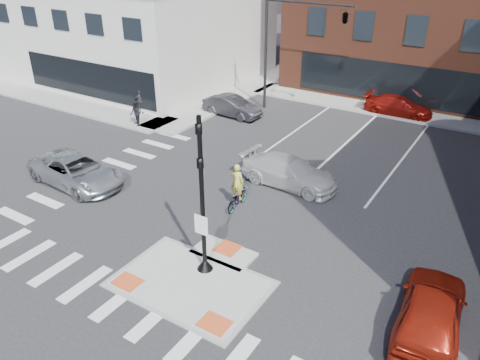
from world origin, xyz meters
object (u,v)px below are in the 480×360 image
Objects in this scene: red_sedan at (431,312)px; pedestrian_a at (135,113)px; pedestrian_b at (141,102)px; silver_suv at (76,171)px; white_pickup at (289,172)px; cyclist at (237,193)px; bg_car_red at (398,106)px; bg_car_dark at (232,106)px.

red_sedan is 2.87× the size of pedestrian_a.
pedestrian_b is at bearing -30.44° from red_sedan.
silver_suv reaches higher than white_pickup.
cyclist is at bearing -55.60° from pedestrian_b.
silver_suv is 1.13× the size of red_sedan.
pedestrian_b is at bearing 28.93° from silver_suv.
silver_suv is 17.19m from red_sedan.
silver_suv is 10.41m from pedestrian_b.
white_pickup is 13.42m from bg_car_red.
cyclist is at bearing -142.65° from bg_car_dark.
white_pickup is 13.97m from pedestrian_b.
silver_suv is 1.07× the size of white_pickup.
bg_car_red is (10.69, 18.91, -0.07)m from silver_suv.
silver_suv reaches higher than bg_car_red.
pedestrian_b is (-5.44, -3.22, 0.28)m from bg_car_dark.
silver_suv is 21.72m from bg_car_red.
pedestrian_b reaches higher than red_sedan.
pedestrian_a is (-11.03, 5.05, 0.23)m from cyclist.
red_sedan reaches higher than silver_suv.
bg_car_red is 16.76m from cyclist.
pedestrian_b is (-21.61, 10.28, 0.17)m from red_sedan.
silver_suv is at bearing 123.82° from white_pickup.
pedestrian_a is at bearing 129.83° from bg_car_red.
pedestrian_b reaches higher than bg_car_red.
white_pickup is (-8.17, 6.47, -0.08)m from red_sedan.
cyclist reaches higher than red_sedan.
cyclist reaches higher than bg_car_dark.
pedestrian_a is (-20.20, 8.28, 0.17)m from red_sedan.
silver_suv is 8.01m from pedestrian_a.
silver_suv is at bearing 150.39° from bg_car_red.
red_sedan is 10.42m from white_pickup.
white_pickup is at bearing 172.60° from bg_car_red.
red_sedan is at bearing 9.60° from pedestrian_a.
red_sedan is 20.82m from bg_car_red.
white_pickup is 3.38m from cyclist.
silver_suv is at bearing 11.68° from cyclist.
red_sedan is 1.02× the size of bg_car_red.
cyclist is (8.00, 2.36, -0.00)m from silver_suv.
cyclist reaches higher than pedestrian_b.
pedestrian_a is (-4.03, -5.22, 0.28)m from bg_car_dark.
bg_car_dark is at bearing -44.88° from red_sedan.
pedestrian_a is at bearing 145.41° from bg_car_dark.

